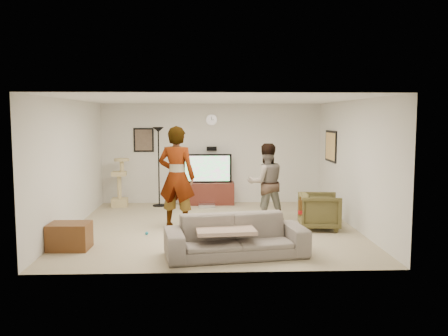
{
  "coord_description": "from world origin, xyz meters",
  "views": [
    {
      "loc": [
        -0.16,
        -9.21,
        2.17
      ],
      "look_at": [
        0.21,
        0.2,
        1.16
      ],
      "focal_mm": 38.08,
      "sensor_mm": 36.0,
      "label": 1
    }
  ],
  "objects_px": {
    "tv": "(207,168)",
    "floor_lamp": "(159,167)",
    "tv_stand": "(208,193)",
    "side_table": "(70,236)",
    "person_right": "(266,183)",
    "cat_tree": "(119,182)",
    "beer_bottle": "(300,208)",
    "person_left": "(177,177)",
    "sofa": "(236,236)",
    "armchair": "(319,211)"
  },
  "relations": [
    {
      "from": "beer_bottle",
      "to": "tv_stand",
      "type": "bearing_deg",
      "value": 107.61
    },
    {
      "from": "armchair",
      "to": "person_left",
      "type": "bearing_deg",
      "value": 90.68
    },
    {
      "from": "tv_stand",
      "to": "beer_bottle",
      "type": "xyz_separation_m",
      "value": [
        1.42,
        -4.49,
        0.49
      ]
    },
    {
      "from": "person_right",
      "to": "sofa",
      "type": "xyz_separation_m",
      "value": [
        -0.78,
        -2.45,
        -0.5
      ]
    },
    {
      "from": "tv_stand",
      "to": "tv",
      "type": "bearing_deg",
      "value": 180.0
    },
    {
      "from": "tv",
      "to": "side_table",
      "type": "bearing_deg",
      "value": -119.92
    },
    {
      "from": "sofa",
      "to": "armchair",
      "type": "xyz_separation_m",
      "value": [
        1.74,
        1.76,
        0.03
      ]
    },
    {
      "from": "sofa",
      "to": "side_table",
      "type": "bearing_deg",
      "value": 160.1
    },
    {
      "from": "cat_tree",
      "to": "person_right",
      "type": "xyz_separation_m",
      "value": [
        3.34,
        -1.83,
        0.22
      ]
    },
    {
      "from": "tv",
      "to": "person_right",
      "type": "bearing_deg",
      "value": -59.51
    },
    {
      "from": "tv",
      "to": "side_table",
      "type": "height_order",
      "value": "tv"
    },
    {
      "from": "person_right",
      "to": "beer_bottle",
      "type": "height_order",
      "value": "person_right"
    },
    {
      "from": "tv_stand",
      "to": "cat_tree",
      "type": "bearing_deg",
      "value": -174.34
    },
    {
      "from": "beer_bottle",
      "to": "cat_tree",
      "type": "bearing_deg",
      "value": 129.85
    },
    {
      "from": "tv",
      "to": "sofa",
      "type": "height_order",
      "value": "tv"
    },
    {
      "from": "cat_tree",
      "to": "armchair",
      "type": "height_order",
      "value": "cat_tree"
    },
    {
      "from": "cat_tree",
      "to": "sofa",
      "type": "distance_m",
      "value": 4.99
    },
    {
      "from": "floor_lamp",
      "to": "person_right",
      "type": "xyz_separation_m",
      "value": [
        2.38,
        -1.85,
        -0.15
      ]
    },
    {
      "from": "person_left",
      "to": "beer_bottle",
      "type": "distance_m",
      "value": 2.87
    },
    {
      "from": "floor_lamp",
      "to": "cat_tree",
      "type": "xyz_separation_m",
      "value": [
        -0.96,
        -0.02,
        -0.37
      ]
    },
    {
      "from": "person_left",
      "to": "sofa",
      "type": "bearing_deg",
      "value": 131.73
    },
    {
      "from": "tv",
      "to": "armchair",
      "type": "xyz_separation_m",
      "value": [
        2.16,
        -2.73,
        -0.55
      ]
    },
    {
      "from": "beer_bottle",
      "to": "armchair",
      "type": "xyz_separation_m",
      "value": [
        0.74,
        1.76,
        -0.41
      ]
    },
    {
      "from": "tv_stand",
      "to": "person_left",
      "type": "bearing_deg",
      "value": -103.87
    },
    {
      "from": "tv",
      "to": "armchair",
      "type": "relative_size",
      "value": 1.56
    },
    {
      "from": "cat_tree",
      "to": "beer_bottle",
      "type": "xyz_separation_m",
      "value": [
        3.57,
        -4.27,
        0.17
      ]
    },
    {
      "from": "tv_stand",
      "to": "armchair",
      "type": "height_order",
      "value": "armchair"
    },
    {
      "from": "person_right",
      "to": "side_table",
      "type": "xyz_separation_m",
      "value": [
        -3.49,
        -1.94,
        -0.6
      ]
    },
    {
      "from": "cat_tree",
      "to": "armchair",
      "type": "bearing_deg",
      "value": -30.29
    },
    {
      "from": "sofa",
      "to": "armchair",
      "type": "height_order",
      "value": "armchair"
    },
    {
      "from": "sofa",
      "to": "floor_lamp",
      "type": "bearing_deg",
      "value": 101.12
    },
    {
      "from": "tv",
      "to": "armchair",
      "type": "bearing_deg",
      "value": -51.61
    },
    {
      "from": "beer_bottle",
      "to": "person_left",
      "type": "bearing_deg",
      "value": 135.47
    },
    {
      "from": "sofa",
      "to": "side_table",
      "type": "relative_size",
      "value": 3.33
    },
    {
      "from": "person_right",
      "to": "armchair",
      "type": "height_order",
      "value": "person_right"
    },
    {
      "from": "tv_stand",
      "to": "person_right",
      "type": "height_order",
      "value": "person_right"
    },
    {
      "from": "sofa",
      "to": "beer_bottle",
      "type": "xyz_separation_m",
      "value": [
        1.0,
        0.0,
        0.44
      ]
    },
    {
      "from": "tv",
      "to": "floor_lamp",
      "type": "distance_m",
      "value": 1.2
    },
    {
      "from": "floor_lamp",
      "to": "tv",
      "type": "bearing_deg",
      "value": 9.14
    },
    {
      "from": "tv",
      "to": "person_right",
      "type": "xyz_separation_m",
      "value": [
        1.2,
        -2.04,
        -0.09
      ]
    },
    {
      "from": "sofa",
      "to": "beer_bottle",
      "type": "relative_size",
      "value": 8.73
    },
    {
      "from": "cat_tree",
      "to": "person_left",
      "type": "distance_m",
      "value": 2.77
    },
    {
      "from": "person_left",
      "to": "person_right",
      "type": "height_order",
      "value": "person_left"
    },
    {
      "from": "sofa",
      "to": "beer_bottle",
      "type": "height_order",
      "value": "beer_bottle"
    },
    {
      "from": "beer_bottle",
      "to": "tv",
      "type": "bearing_deg",
      "value": 107.61
    },
    {
      "from": "cat_tree",
      "to": "tv_stand",
      "type": "bearing_deg",
      "value": 5.66
    },
    {
      "from": "person_left",
      "to": "beer_bottle",
      "type": "xyz_separation_m",
      "value": [
        2.04,
        -2.0,
        -0.24
      ]
    },
    {
      "from": "tv_stand",
      "to": "floor_lamp",
      "type": "bearing_deg",
      "value": -170.86
    },
    {
      "from": "tv_stand",
      "to": "side_table",
      "type": "height_order",
      "value": "tv_stand"
    },
    {
      "from": "floor_lamp",
      "to": "beer_bottle",
      "type": "bearing_deg",
      "value": -58.74
    }
  ]
}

